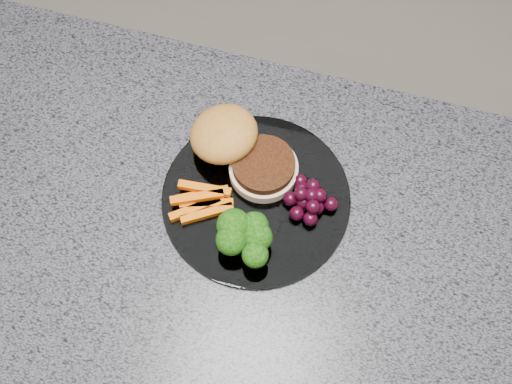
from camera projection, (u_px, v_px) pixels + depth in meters
The scene contains 8 objects.
room at pixel (142, 28), 0.55m from camera, with size 4.02×4.02×2.70m.
island_cabinet at pixel (211, 321), 1.39m from camera, with size 1.20×0.60×0.86m, color brown.
countertop at pixel (192, 240), 0.98m from camera, with size 1.20×0.60×0.04m, color #53525D.
plate at pixel (256, 199), 0.98m from camera, with size 0.26×0.26×0.01m, color white.
burger at pixel (238, 147), 0.98m from camera, with size 0.18×0.14×0.05m.
carrot_sticks at pixel (202, 201), 0.97m from camera, with size 0.09×0.07×0.02m.
broccoli at pixel (244, 235), 0.92m from camera, with size 0.08×0.07×0.05m.
grape_bunch at pixel (309, 199), 0.96m from camera, with size 0.07×0.07×0.03m.
Camera 1 is at (0.18, -0.31, 1.80)m, focal length 50.00 mm.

